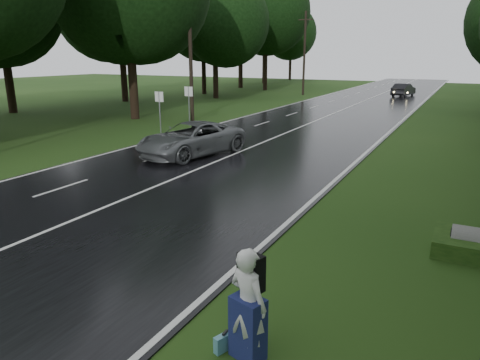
% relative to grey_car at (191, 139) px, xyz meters
% --- Properties ---
extents(ground, '(160.00, 160.00, 0.00)m').
position_rel_grey_car_xyz_m(ground, '(1.81, -8.97, -0.84)').
color(ground, '#224113').
rests_on(ground, ground).
extents(road, '(12.00, 140.00, 0.04)m').
position_rel_grey_car_xyz_m(road, '(1.81, 11.03, -0.82)').
color(road, black).
rests_on(road, ground).
extents(lane_center, '(0.12, 140.00, 0.01)m').
position_rel_grey_car_xyz_m(lane_center, '(1.81, 11.03, -0.80)').
color(lane_center, silver).
rests_on(lane_center, road).
extents(grey_car, '(3.92, 6.24, 1.61)m').
position_rel_grey_car_xyz_m(grey_car, '(0.00, 0.00, 0.00)').
color(grey_car, '#545759').
rests_on(grey_car, road).
extents(far_car, '(2.37, 4.79, 1.51)m').
position_rel_grey_car_xyz_m(far_car, '(4.73, 38.90, -0.05)').
color(far_car, black).
rests_on(far_car, road).
extents(hitchhiker, '(0.82, 0.78, 1.96)m').
position_rel_grey_car_xyz_m(hitchhiker, '(9.20, -12.24, 0.06)').
color(hitchhiker, silver).
rests_on(hitchhiker, ground).
extents(suitcase, '(0.27, 0.44, 0.30)m').
position_rel_grey_car_xyz_m(suitcase, '(8.79, -12.27, -0.69)').
color(suitcase, teal).
rests_on(suitcase, ground).
extents(culvert, '(1.40, 0.70, 0.70)m').
position_rel_grey_car_xyz_m(culvert, '(12.66, -6.14, -0.84)').
color(culvert, slate).
rests_on(culvert, ground).
extents(utility_pole_mid, '(1.80, 0.28, 10.66)m').
position_rel_grey_car_xyz_m(utility_pole_mid, '(-6.69, 10.24, -0.84)').
color(utility_pole_mid, black).
rests_on(utility_pole_mid, ground).
extents(utility_pole_far, '(1.80, 0.28, 9.90)m').
position_rel_grey_car_xyz_m(utility_pole_far, '(-6.69, 35.24, -0.84)').
color(utility_pole_far, black).
rests_on(utility_pole_far, ground).
extents(road_sign_a, '(0.63, 0.10, 2.62)m').
position_rel_grey_car_xyz_m(road_sign_a, '(-5.39, 4.59, -0.84)').
color(road_sign_a, white).
rests_on(road_sign_a, ground).
extents(road_sign_b, '(0.65, 0.10, 2.72)m').
position_rel_grey_car_xyz_m(road_sign_b, '(-5.39, 7.90, -0.84)').
color(road_sign_b, white).
rests_on(road_sign_b, ground).
extents(tree_left_d, '(10.45, 10.45, 16.33)m').
position_rel_grey_car_xyz_m(tree_left_d, '(-11.21, 8.97, -0.84)').
color(tree_left_d, black).
rests_on(tree_left_d, ground).
extents(tree_left_e, '(8.88, 8.88, 13.88)m').
position_rel_grey_car_xyz_m(tree_left_e, '(-14.26, 26.66, -0.84)').
color(tree_left_e, black).
rests_on(tree_left_e, ground).
extents(tree_left_f, '(11.77, 11.77, 18.38)m').
position_rel_grey_car_xyz_m(tree_left_f, '(-14.19, 40.35, -0.84)').
color(tree_left_f, black).
rests_on(tree_left_f, ground).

